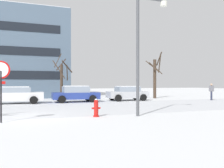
% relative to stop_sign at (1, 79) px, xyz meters
% --- Properties ---
extents(ground_plane, '(120.00, 120.00, 0.00)m').
position_rel_stop_sign_xyz_m(ground_plane, '(0.90, 1.56, -1.85)').
color(ground_plane, white).
extents(road_surface, '(80.00, 8.58, 0.00)m').
position_rel_stop_sign_xyz_m(road_surface, '(0.90, 4.86, -1.84)').
color(road_surface, silver).
rests_on(road_surface, ground).
extents(stop_sign, '(0.74, 0.20, 2.63)m').
position_rel_stop_sign_xyz_m(stop_sign, '(0.00, 0.00, 0.00)').
color(stop_sign, black).
rests_on(stop_sign, ground).
extents(fire_hydrant, '(0.44, 0.30, 0.91)m').
position_rel_stop_sign_xyz_m(fire_hydrant, '(4.32, 0.33, -1.39)').
color(fire_hydrant, red).
rests_on(fire_hydrant, ground).
extents(street_lamp, '(1.80, 0.36, 6.20)m').
position_rel_stop_sign_xyz_m(street_lamp, '(6.69, -0.16, 1.91)').
color(street_lamp, '#4C4F54').
rests_on(street_lamp, ground).
extents(parked_car_white, '(4.54, 2.12, 1.41)m').
position_rel_stop_sign_xyz_m(parked_car_white, '(0.40, 10.15, -1.12)').
color(parked_car_white, white).
rests_on(parked_car_white, ground).
extents(parked_car_blue, '(4.13, 2.21, 1.45)m').
position_rel_stop_sign_xyz_m(parked_car_blue, '(5.44, 10.17, -1.11)').
color(parked_car_blue, '#283D93').
rests_on(parked_car_blue, ground).
extents(parked_car_silver, '(3.93, 2.09, 1.40)m').
position_rel_stop_sign_xyz_m(parked_car_silver, '(10.48, 10.19, -1.13)').
color(parked_car_silver, silver).
rests_on(parked_car_silver, ground).
extents(pedestrian_crossing, '(0.36, 0.41, 1.64)m').
position_rel_stop_sign_xyz_m(pedestrian_crossing, '(18.47, 7.79, -0.89)').
color(pedestrian_crossing, '#2D334C').
rests_on(pedestrian_crossing, ground).
extents(tree_far_mid, '(1.90, 1.70, 5.11)m').
position_rel_stop_sign_xyz_m(tree_far_mid, '(14.81, 12.33, 0.58)').
color(tree_far_mid, '#423326').
rests_on(tree_far_mid, ground).
extents(tree_far_left, '(2.01, 1.83, 4.70)m').
position_rel_stop_sign_xyz_m(tree_far_left, '(4.71, 13.13, 0.26)').
color(tree_far_left, '#423326').
rests_on(tree_far_left, ground).
extents(building_far_left, '(12.02, 12.03, 10.21)m').
position_rel_stop_sign_xyz_m(building_far_left, '(0.20, 22.14, 3.26)').
color(building_far_left, slate).
rests_on(building_far_left, ground).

